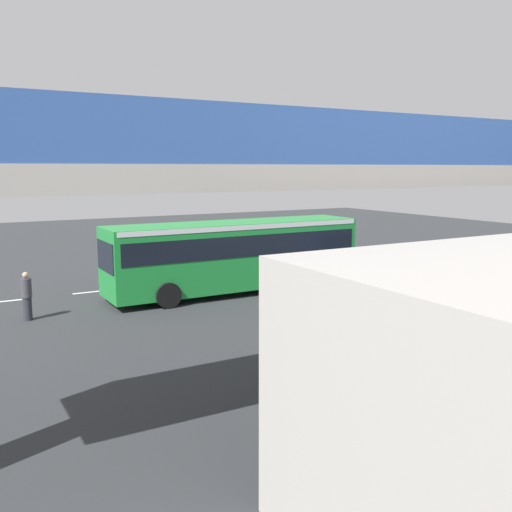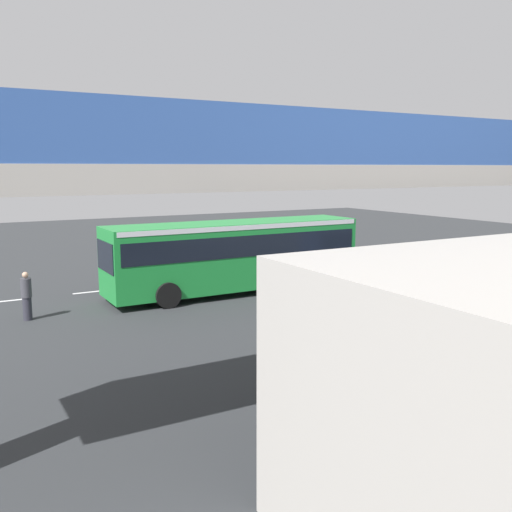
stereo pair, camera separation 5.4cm
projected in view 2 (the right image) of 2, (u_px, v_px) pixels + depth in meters
The scene contains 12 objects.
ground at pixel (205, 295), 24.60m from camera, with size 80.00×80.00×0.00m, color #2D3033.
city_bus at pixel (235, 250), 24.92m from camera, with size 11.54×2.85×3.15m.
parked_van at pixel (503, 271), 23.80m from camera, with size 4.80×2.17×2.05m.
bicycle_black at pixel (462, 279), 26.21m from camera, with size 1.77×0.44×0.96m.
bicycle_blue at pixel (452, 271), 28.26m from camera, with size 1.77×0.44×0.96m.
pedestrian at pixel (27, 296), 20.44m from camera, with size 0.38×0.38×1.79m.
traffic_sign at pixel (308, 236), 30.26m from camera, with size 0.08×0.60×2.80m.
lane_dash_leftmost at pixel (313, 268), 31.17m from camera, with size 2.00×0.20×0.01m, color silver.
lane_dash_left at pixel (251, 275), 29.22m from camera, with size 2.00×0.20×0.01m, color silver.
lane_dash_centre at pixel (179, 283), 27.26m from camera, with size 2.00×0.20×0.01m, color silver.
lane_dash_right at pixel (96, 291), 25.31m from camera, with size 2.00×0.20×0.01m, color silver.
pedestrian_overpass at pixel (395, 193), 13.97m from camera, with size 24.58×2.60×6.67m.
Camera 2 is at (9.96, 21.99, 5.51)m, focal length 39.47 mm.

